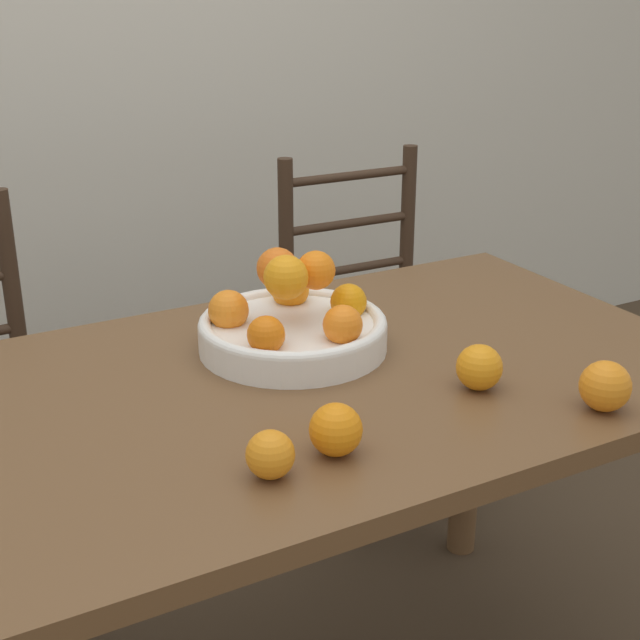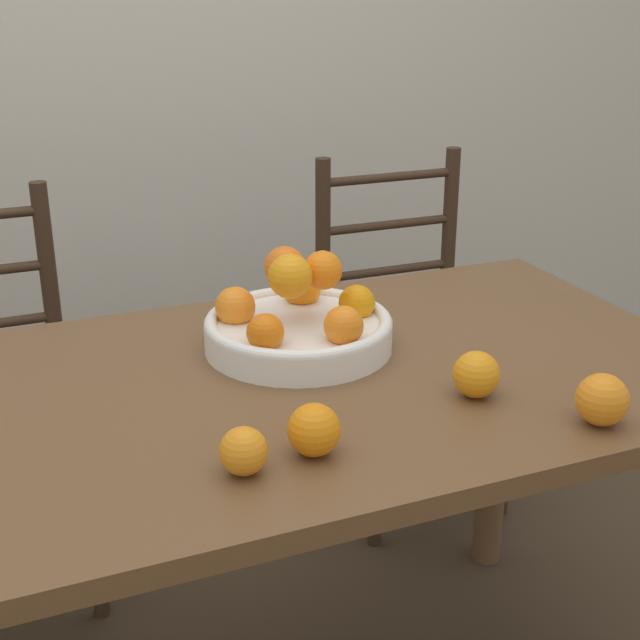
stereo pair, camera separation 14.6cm
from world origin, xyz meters
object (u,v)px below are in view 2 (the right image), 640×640
orange_loose_2 (244,451)px  chair_right (408,335)px  orange_loose_0 (314,430)px  orange_loose_1 (476,374)px  fruit_bowl (298,321)px  orange_loose_3 (602,400)px

orange_loose_2 → chair_right: size_ratio=0.07×
orange_loose_0 → orange_loose_1: same height
orange_loose_0 → orange_loose_1: (0.30, 0.07, -0.00)m
fruit_bowl → orange_loose_3: size_ratio=4.23×
orange_loose_1 → orange_loose_3: 0.19m
orange_loose_1 → orange_loose_3: bearing=-50.8°
orange_loose_2 → orange_loose_3: bearing=-7.5°
orange_loose_0 → orange_loose_2: (-0.11, -0.01, -0.00)m
orange_loose_0 → orange_loose_2: orange_loose_0 is taller
orange_loose_1 → orange_loose_2: size_ratio=1.13×
orange_loose_1 → chair_right: bearing=68.0°
fruit_bowl → orange_loose_1: fruit_bowl is taller
orange_loose_2 → chair_right: 1.26m
fruit_bowl → orange_loose_1: bearing=-56.9°
orange_loose_0 → orange_loose_1: 0.31m
fruit_bowl → orange_loose_0: (-0.12, -0.36, -0.01)m
fruit_bowl → orange_loose_0: bearing=-108.0°
orange_loose_1 → orange_loose_2: orange_loose_1 is taller
chair_right → orange_loose_2: bearing=-127.6°
orange_loose_0 → orange_loose_3: size_ratio=0.95×
chair_right → orange_loose_3: bearing=-101.7°
orange_loose_2 → chair_right: chair_right is taller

